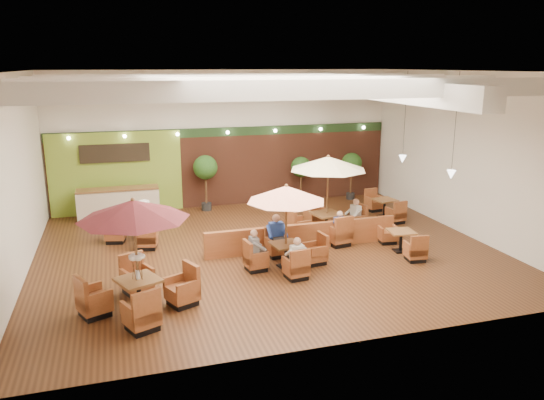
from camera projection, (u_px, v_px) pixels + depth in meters
name	position (u px, v px, depth m)	size (l,w,h in m)	color
room	(264.00, 131.00, 17.01)	(14.04, 14.00, 5.52)	#381E0F
service_counter	(119.00, 203.00, 20.08)	(3.00, 0.75, 1.18)	beige
booth_divider	(297.00, 237.00, 16.71)	(5.96, 0.18, 0.83)	brown
table_0	(135.00, 236.00, 12.19)	(2.90, 2.90, 2.77)	brown
table_1	(286.00, 211.00, 14.94)	(2.46, 2.46, 2.47)	brown
table_2	(328.00, 182.00, 17.68)	(2.83, 2.83, 2.81)	brown
table_3	(137.00, 227.00, 17.58)	(1.82, 2.63, 1.53)	brown
table_4	(401.00, 241.00, 16.56)	(0.85, 2.33, 0.86)	brown
table_5	(384.00, 208.00, 20.37)	(0.88, 2.39, 0.87)	brown
topiary_0	(205.00, 170.00, 20.94)	(0.96, 0.96, 2.24)	black
topiary_1	(301.00, 169.00, 22.10)	(0.85, 0.85, 1.98)	black
topiary_2	(352.00, 165.00, 22.73)	(0.88, 0.88, 2.03)	black
diner_0	(296.00, 253.00, 14.35)	(0.38, 0.31, 0.74)	silver
diner_1	(277.00, 232.00, 16.00)	(0.42, 0.33, 0.86)	#2647A7
diner_2	(256.00, 246.00, 14.93)	(0.30, 0.37, 0.76)	slate
diner_3	(339.00, 224.00, 17.02)	(0.35, 0.29, 0.71)	#2647A7
diner_4	(354.00, 212.00, 18.25)	(0.35, 0.41, 0.77)	silver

